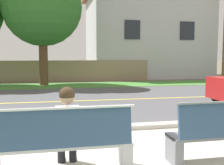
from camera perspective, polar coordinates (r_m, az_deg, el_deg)
ground_plane at (r=11.73m, az=-4.69°, el=-2.65°), size 140.00×140.00×0.00m
sidewalk_pavement at (r=4.49m, az=7.51°, el=-16.39°), size 44.00×3.60×0.01m
curb_edge at (r=6.25m, az=1.60°, el=-9.48°), size 44.00×0.30×0.11m
street_asphalt at (r=10.26m, az=-3.68°, el=-3.82°), size 52.00×8.00×0.01m
road_centre_line at (r=10.26m, az=-3.68°, el=-3.79°), size 48.00×0.14×0.01m
far_verge_grass at (r=15.76m, az=-6.46°, el=-0.52°), size 48.00×2.80×0.02m
bench_left at (r=3.94m, az=-10.57°, el=-12.53°), size 2.02×0.48×1.01m
seated_person_white at (r=4.05m, az=-9.44°, el=-8.89°), size 0.52×0.68×1.25m
shade_tree_left at (r=16.15m, az=-14.06°, el=16.54°), size 4.47×4.47×7.37m
garden_wall at (r=18.08m, az=-12.63°, el=2.36°), size 13.00×0.36×1.40m
house_across_street at (r=22.49m, az=7.09°, el=10.21°), size 9.74×6.91×6.92m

